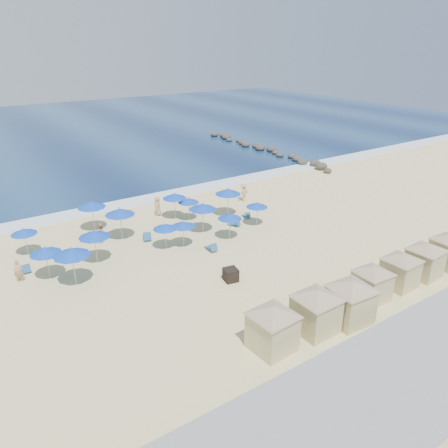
{
  "coord_description": "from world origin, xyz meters",
  "views": [
    {
      "loc": [
        -15.51,
        -23.17,
        14.92
      ],
      "look_at": [
        2.21,
        3.0,
        1.49
      ],
      "focal_mm": 35.0,
      "sensor_mm": 36.0,
      "label": 1
    }
  ],
  "objects_px": {
    "umbrella_3": "(94,234)",
    "umbrella_13": "(203,206)",
    "umbrella_11": "(257,205)",
    "beachgoer_3": "(158,206)",
    "cabana_1": "(316,305)",
    "cabana_5": "(426,256)",
    "umbrella_0": "(45,251)",
    "rock_jetty": "(264,149)",
    "umbrella_8": "(230,216)",
    "beachgoer_0": "(19,271)",
    "cabana_0": "(273,322)",
    "umbrella_7": "(174,196)",
    "umbrella_1": "(71,252)",
    "beachgoer_2": "(244,192)",
    "umbrella_6": "(183,224)",
    "umbrella_5": "(165,226)",
    "beachgoer_1": "(100,233)",
    "cabana_2": "(351,296)",
    "umbrella_9": "(189,200)",
    "cabana_3": "(372,278)",
    "umbrella_2": "(24,231)",
    "cabana_4": "(401,266)",
    "umbrella_12": "(91,204)",
    "umbrella_4": "(120,212)",
    "trash_bin": "(231,275)"
  },
  "relations": [
    {
      "from": "cabana_1",
      "to": "umbrella_11",
      "type": "height_order",
      "value": "cabana_1"
    },
    {
      "from": "umbrella_5",
      "to": "beachgoer_2",
      "type": "bearing_deg",
      "value": 24.96
    },
    {
      "from": "cabana_1",
      "to": "beachgoer_3",
      "type": "bearing_deg",
      "value": 88.54
    },
    {
      "from": "rock_jetty",
      "to": "beachgoer_0",
      "type": "relative_size",
      "value": 16.26
    },
    {
      "from": "beachgoer_3",
      "to": "umbrella_0",
      "type": "bearing_deg",
      "value": -42.42
    },
    {
      "from": "rock_jetty",
      "to": "umbrella_4",
      "type": "distance_m",
      "value": 33.06
    },
    {
      "from": "umbrella_0",
      "to": "cabana_4",
      "type": "bearing_deg",
      "value": -36.67
    },
    {
      "from": "beachgoer_0",
      "to": "umbrella_2",
      "type": "bearing_deg",
      "value": 90.72
    },
    {
      "from": "cabana_0",
      "to": "umbrella_12",
      "type": "height_order",
      "value": "cabana_0"
    },
    {
      "from": "cabana_1",
      "to": "umbrella_5",
      "type": "relative_size",
      "value": 2.15
    },
    {
      "from": "beachgoer_1",
      "to": "rock_jetty",
      "type": "bearing_deg",
      "value": 168.33
    },
    {
      "from": "umbrella_3",
      "to": "beachgoer_0",
      "type": "distance_m",
      "value": 5.4
    },
    {
      "from": "umbrella_2",
      "to": "cabana_3",
      "type": "bearing_deg",
      "value": -48.5
    },
    {
      "from": "cabana_0",
      "to": "umbrella_7",
      "type": "height_order",
      "value": "cabana_0"
    },
    {
      "from": "beachgoer_2",
      "to": "umbrella_6",
      "type": "bearing_deg",
      "value": 20.07
    },
    {
      "from": "rock_jetty",
      "to": "umbrella_8",
      "type": "distance_m",
      "value": 30.32
    },
    {
      "from": "umbrella_9",
      "to": "beachgoer_0",
      "type": "relative_size",
      "value": 1.31
    },
    {
      "from": "umbrella_13",
      "to": "beachgoer_0",
      "type": "height_order",
      "value": "umbrella_13"
    },
    {
      "from": "umbrella_0",
      "to": "beachgoer_1",
      "type": "relative_size",
      "value": 1.49
    },
    {
      "from": "cabana_2",
      "to": "umbrella_5",
      "type": "bearing_deg",
      "value": 106.88
    },
    {
      "from": "umbrella_9",
      "to": "umbrella_12",
      "type": "xyz_separation_m",
      "value": [
        -7.77,
        2.55,
        0.45
      ]
    },
    {
      "from": "umbrella_0",
      "to": "umbrella_11",
      "type": "relative_size",
      "value": 1.12
    },
    {
      "from": "cabana_0",
      "to": "beachgoer_0",
      "type": "distance_m",
      "value": 17.43
    },
    {
      "from": "cabana_3",
      "to": "beachgoer_0",
      "type": "distance_m",
      "value": 22.73
    },
    {
      "from": "cabana_5",
      "to": "umbrella_3",
      "type": "relative_size",
      "value": 1.68
    },
    {
      "from": "umbrella_0",
      "to": "umbrella_8",
      "type": "distance_m",
      "value": 13.81
    },
    {
      "from": "cabana_2",
      "to": "umbrella_11",
      "type": "height_order",
      "value": "cabana_2"
    },
    {
      "from": "rock_jetty",
      "to": "umbrella_3",
      "type": "distance_m",
      "value": 37.08
    },
    {
      "from": "cabana_3",
      "to": "umbrella_13",
      "type": "distance_m",
      "value": 14.95
    },
    {
      "from": "umbrella_5",
      "to": "beachgoer_2",
      "type": "xyz_separation_m",
      "value": [
        11.32,
        5.27,
        -0.94
      ]
    },
    {
      "from": "umbrella_1",
      "to": "beachgoer_0",
      "type": "distance_m",
      "value": 4.11
    },
    {
      "from": "umbrella_12",
      "to": "umbrella_13",
      "type": "distance_m",
      "value": 9.23
    },
    {
      "from": "umbrella_0",
      "to": "umbrella_4",
      "type": "relative_size",
      "value": 0.88
    },
    {
      "from": "cabana_5",
      "to": "beachgoer_3",
      "type": "height_order",
      "value": "cabana_5"
    },
    {
      "from": "umbrella_3",
      "to": "umbrella_13",
      "type": "height_order",
      "value": "umbrella_13"
    },
    {
      "from": "cabana_4",
      "to": "beachgoer_1",
      "type": "xyz_separation_m",
      "value": [
        -13.76,
        17.42,
        -0.71
      ]
    },
    {
      "from": "cabana_1",
      "to": "umbrella_4",
      "type": "bearing_deg",
      "value": 103.54
    },
    {
      "from": "umbrella_8",
      "to": "cabana_5",
      "type": "bearing_deg",
      "value": -59.04
    },
    {
      "from": "trash_bin",
      "to": "umbrella_3",
      "type": "xyz_separation_m",
      "value": [
        -6.49,
        7.61,
        1.78
      ]
    },
    {
      "from": "umbrella_4",
      "to": "umbrella_7",
      "type": "xyz_separation_m",
      "value": [
        5.67,
        1.48,
        -0.23
      ]
    },
    {
      "from": "umbrella_1",
      "to": "umbrella_12",
      "type": "relative_size",
      "value": 1.03
    },
    {
      "from": "cabana_1",
      "to": "cabana_5",
      "type": "height_order",
      "value": "cabana_1"
    },
    {
      "from": "cabana_3",
      "to": "cabana_5",
      "type": "distance_m",
      "value": 5.32
    },
    {
      "from": "cabana_0",
      "to": "beachgoer_3",
      "type": "relative_size",
      "value": 2.49
    },
    {
      "from": "cabana_5",
      "to": "umbrella_1",
      "type": "distance_m",
      "value": 23.34
    },
    {
      "from": "cabana_2",
      "to": "beachgoer_1",
      "type": "height_order",
      "value": "cabana_2"
    },
    {
      "from": "umbrella_11",
      "to": "beachgoer_3",
      "type": "height_order",
      "value": "umbrella_11"
    },
    {
      "from": "umbrella_5",
      "to": "umbrella_7",
      "type": "xyz_separation_m",
      "value": [
        3.54,
        5.08,
        0.28
      ]
    },
    {
      "from": "cabana_0",
      "to": "umbrella_11",
      "type": "height_order",
      "value": "cabana_0"
    },
    {
      "from": "cabana_4",
      "to": "umbrella_9",
      "type": "distance_m",
      "value": 18.42
    }
  ]
}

